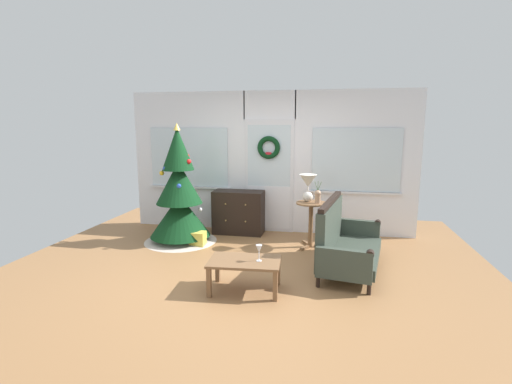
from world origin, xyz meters
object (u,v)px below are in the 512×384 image
(settee_sofa, at_px, (343,242))
(coffee_table, at_px, (245,265))
(table_lamp, at_px, (308,184))
(side_table, at_px, (311,216))
(gift_box, at_px, (198,239))
(wine_glass, at_px, (259,249))
(christmas_tree, at_px, (179,200))
(dresser_cabinet, at_px, (239,212))
(flower_vase, at_px, (318,196))

(settee_sofa, relative_size, coffee_table, 1.90)
(settee_sofa, bearing_deg, table_lamp, 121.50)
(side_table, xyz_separation_m, gift_box, (-1.81, -0.29, -0.40))
(wine_glass, relative_size, gift_box, 0.84)
(side_table, relative_size, coffee_table, 0.84)
(gift_box, bearing_deg, wine_glass, -49.23)
(christmas_tree, relative_size, table_lamp, 4.51)
(christmas_tree, relative_size, coffee_table, 2.27)
(coffee_table, bearing_deg, wine_glass, 1.75)
(dresser_cabinet, distance_m, settee_sofa, 2.29)
(coffee_table, bearing_deg, gift_box, 126.70)
(side_table, distance_m, coffee_table, 1.93)
(coffee_table, bearing_deg, christmas_tree, 131.55)
(settee_sofa, distance_m, table_lamp, 1.23)
(christmas_tree, distance_m, coffee_table, 2.29)
(christmas_tree, distance_m, settee_sofa, 2.79)
(dresser_cabinet, xyz_separation_m, settee_sofa, (1.81, -1.40, -0.01))
(christmas_tree, bearing_deg, settee_sofa, -15.51)
(table_lamp, bearing_deg, settee_sofa, -58.50)
(settee_sofa, height_order, side_table, settee_sofa)
(coffee_table, relative_size, gift_box, 3.75)
(table_lamp, relative_size, flower_vase, 1.26)
(wine_glass, bearing_deg, coffee_table, -178.25)
(dresser_cabinet, bearing_deg, wine_glass, -70.83)
(christmas_tree, bearing_deg, coffee_table, -48.45)
(christmas_tree, distance_m, gift_box, 0.73)
(table_lamp, bearing_deg, gift_box, -169.23)
(christmas_tree, xyz_separation_m, table_lamp, (2.12, 0.15, 0.31))
(dresser_cabinet, bearing_deg, table_lamp, -21.91)
(coffee_table, xyz_separation_m, wine_glass, (0.17, 0.01, 0.20))
(table_lamp, relative_size, gift_box, 1.89)
(dresser_cabinet, relative_size, coffee_table, 1.03)
(christmas_tree, relative_size, dresser_cabinet, 2.20)
(table_lamp, height_order, wine_glass, table_lamp)
(christmas_tree, distance_m, side_table, 2.19)
(table_lamp, relative_size, wine_glass, 2.26)
(christmas_tree, relative_size, side_table, 2.69)
(settee_sofa, relative_size, flower_vase, 4.73)
(table_lamp, xyz_separation_m, flower_vase, (0.16, -0.10, -0.17))
(dresser_cabinet, relative_size, table_lamp, 2.05)
(dresser_cabinet, bearing_deg, flower_vase, -23.13)
(table_lamp, bearing_deg, dresser_cabinet, 158.09)
(side_table, distance_m, gift_box, 1.87)
(settee_sofa, bearing_deg, flower_vase, 115.98)
(side_table, distance_m, table_lamp, 0.51)
(wine_glass, height_order, gift_box, wine_glass)
(gift_box, bearing_deg, side_table, 9.19)
(flower_vase, bearing_deg, gift_box, -173.05)
(dresser_cabinet, height_order, table_lamp, table_lamp)
(dresser_cabinet, xyz_separation_m, gift_box, (-0.48, -0.84, -0.27))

